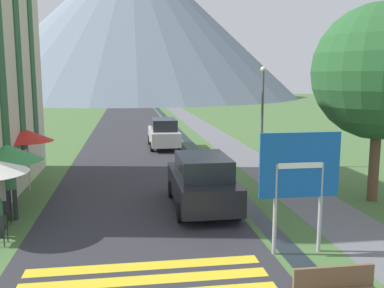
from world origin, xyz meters
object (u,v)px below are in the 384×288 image
cafe_umbrella_rear_red (27,136)px  person_standing_terrace (11,187)px  tree_by_path (380,72)px  cafe_chair_near_right (1,212)px  parked_car_far (164,133)px  streetlamp (262,107)px  parked_car_near (202,181)px  road_sign (299,175)px  cafe_umbrella_middle_green (7,153)px

cafe_umbrella_rear_red → person_standing_terrace: bearing=-86.0°
tree_by_path → cafe_chair_near_right: bearing=-175.0°
parked_car_far → streetlamp: streetlamp is taller
parked_car_near → parked_car_far: bearing=91.1°
person_standing_terrace → tree_by_path: (12.20, 0.33, 3.51)m
parked_car_far → tree_by_path: size_ratio=0.65×
parked_car_far → cafe_chair_near_right: (-5.87, -13.70, -0.40)m
road_sign → parked_car_near: road_sign is taller
parked_car_far → road_sign: bearing=-83.3°
streetlamp → cafe_umbrella_rear_red: bearing=-163.3°
parked_car_far → tree_by_path: tree_by_path is taller
cafe_chair_near_right → person_standing_terrace: person_standing_terrace is taller
cafe_umbrella_middle_green → cafe_umbrella_rear_red: (0.09, 2.47, 0.23)m
cafe_umbrella_rear_red → person_standing_terrace: size_ratio=1.34×
parked_car_near → parked_car_far: 12.58m
parked_car_near → cafe_chair_near_right: parked_car_near is taller
road_sign → cafe_chair_near_right: (-7.84, 2.93, -1.50)m
cafe_umbrella_middle_green → tree_by_path: 12.83m
parked_car_far → cafe_umbrella_rear_red: cafe_umbrella_rear_red is taller
parked_car_near → tree_by_path: size_ratio=0.65×
parked_car_far → cafe_umbrella_middle_green: bearing=-117.2°
cafe_umbrella_rear_red → streetlamp: streetlamp is taller
road_sign → streetlamp: (2.34, 10.33, 0.89)m
cafe_umbrella_rear_red → cafe_chair_near_right: bearing=-88.1°
cafe_umbrella_middle_green → cafe_umbrella_rear_red: bearing=87.9°
cafe_umbrella_rear_red → tree_by_path: (12.45, -3.22, 2.39)m
tree_by_path → person_standing_terrace: bearing=-178.5°
parked_car_near → tree_by_path: 7.18m
person_standing_terrace → tree_by_path: bearing=1.5°
person_standing_terrace → streetlamp: size_ratio=0.36×
parked_car_near → cafe_chair_near_right: bearing=-169.6°
parked_car_near → cafe_umbrella_middle_green: bearing=173.6°
cafe_chair_near_right → road_sign: bearing=-3.2°
parked_car_near → person_standing_terrace: parked_car_near is taller
cafe_umbrella_middle_green → tree_by_path: (12.54, -0.75, 2.62)m
parked_car_near → tree_by_path: tree_by_path is taller
person_standing_terrace → streetlamp: (10.07, 6.64, 1.88)m
road_sign → cafe_umbrella_middle_green: (-8.07, 4.77, -0.09)m
person_standing_terrace → parked_car_near: bearing=3.5°
streetlamp → tree_by_path: tree_by_path is taller
parked_car_far → cafe_umbrella_rear_red: (-6.01, -9.40, 1.25)m
parked_car_far → cafe_umbrella_rear_red: size_ratio=1.87×
cafe_umbrella_middle_green → person_standing_terrace: size_ratio=1.28×
road_sign → person_standing_terrace: bearing=154.5°
cafe_chair_near_right → cafe_umbrella_middle_green: cafe_umbrella_middle_green is taller
cafe_chair_near_right → streetlamp: streetlamp is taller
cafe_umbrella_middle_green → person_standing_terrace: cafe_umbrella_middle_green is taller
person_standing_terrace → tree_by_path: 12.70m
parked_car_far → cafe_chair_near_right: size_ratio=5.24×
parked_car_near → cafe_umbrella_rear_red: cafe_umbrella_rear_red is taller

